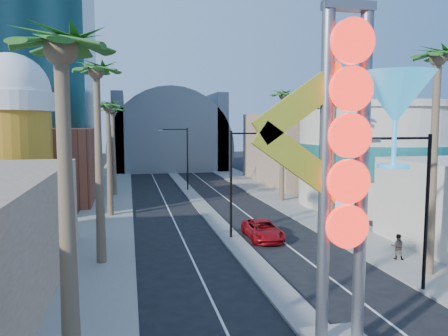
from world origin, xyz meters
TOP-DOWN VIEW (x-y plane):
  - sidewalk_west at (-9.50, 35.00)m, footprint 5.00×100.00m
  - sidewalk_east at (9.50, 35.00)m, footprint 5.00×100.00m
  - median at (0.00, 38.00)m, footprint 1.60×84.00m
  - brick_filler_west at (-16.00, 38.00)m, footprint 10.00×10.00m
  - filler_east at (16.00, 48.00)m, footprint 10.00×20.00m
  - beer_mug at (-17.00, 30.00)m, footprint 7.00×7.00m
  - turquoise_building at (18.00, 30.00)m, footprint 16.60×16.60m
  - canopy at (0.00, 72.00)m, footprint 22.00×16.00m
  - neon_sign at (0.82, 2.96)m, footprint 6.53×2.60m
  - streetlight_0 at (0.55, 20.00)m, footprint 3.79×0.25m
  - streetlight_1 at (-0.55, 44.00)m, footprint 3.79×0.25m
  - streetlight_2 at (6.72, 8.00)m, footprint 3.45×0.25m
  - palm_0 at (-9.00, 2.00)m, footprint 2.40×2.40m
  - palm_1 at (-9.00, 16.00)m, footprint 2.40×2.40m
  - palm_2 at (-9.00, 30.00)m, footprint 2.40×2.40m
  - palm_3 at (-9.00, 42.00)m, footprint 2.40×2.40m
  - palm_5 at (9.00, 10.00)m, footprint 2.40×2.40m
  - palm_6 at (9.00, 22.00)m, footprint 2.40×2.40m
  - palm_7 at (9.00, 34.00)m, footprint 2.40×2.40m
  - red_pickup at (2.29, 19.48)m, footprint 2.42×5.04m
  - pedestrian_b at (8.85, 12.66)m, footprint 0.97×0.91m

SIDE VIEW (x-z plane):
  - sidewalk_west at x=-9.50m, z-range 0.00..0.15m
  - sidewalk_east at x=9.50m, z-range 0.00..0.15m
  - median at x=0.00m, z-range 0.00..0.15m
  - red_pickup at x=2.29m, z-range 0.00..1.39m
  - pedestrian_b at x=8.85m, z-range 0.15..1.73m
  - brick_filler_west at x=-16.00m, z-range 0.00..8.00m
  - canopy at x=0.00m, z-range -6.69..15.31m
  - streetlight_2 at x=6.72m, z-range 0.83..8.83m
  - streetlight_0 at x=0.55m, z-range 0.88..8.88m
  - streetlight_1 at x=-0.55m, z-range 0.88..8.88m
  - filler_east at x=16.00m, z-range 0.00..10.00m
  - turquoise_building at x=18.00m, z-range -0.05..10.55m
  - neon_sign at x=0.82m, z-range 1.03..13.58m
  - beer_mug at x=-17.00m, z-range 0.59..15.09m
  - palm_2 at x=-9.00m, z-range 3.88..15.08m
  - palm_3 at x=-9.00m, z-range 3.88..15.08m
  - palm_0 at x=-9.00m, z-range 4.08..15.78m
  - palm_6 at x=9.00m, z-range 4.08..15.78m
  - palm_1 at x=-9.00m, z-range 4.47..17.17m
  - palm_7 at x=9.00m, z-range 4.47..17.17m
  - palm_5 at x=9.00m, z-range 4.67..17.87m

